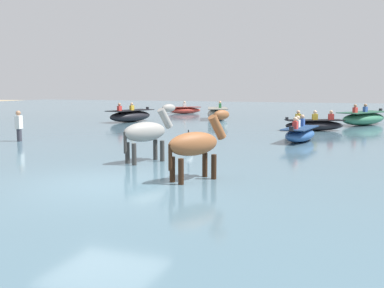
# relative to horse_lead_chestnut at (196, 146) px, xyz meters

# --- Properties ---
(ground_plane) EXTENTS (120.00, 120.00, 0.00)m
(ground_plane) POSITION_rel_horse_lead_chestnut_xyz_m (-1.85, -1.20, -1.20)
(ground_plane) COLOR gray
(water_surface) EXTENTS (90.00, 90.00, 0.36)m
(water_surface) POSITION_rel_horse_lead_chestnut_xyz_m (-1.85, 8.80, -1.02)
(water_surface) COLOR #476675
(water_surface) RESTS_ON ground
(horse_lead_chestnut) EXTENTS (1.28, 1.75, 2.03)m
(horse_lead_chestnut) POSITION_rel_horse_lead_chestnut_xyz_m (0.00, 0.00, 0.00)
(horse_lead_chestnut) COLOR brown
(horse_lead_chestnut) RESTS_ON ground
(horse_trailing_grey) EXTENTS (1.22, 1.83, 2.08)m
(horse_trailing_grey) POSITION_rel_horse_lead_chestnut_xyz_m (-2.22, 1.92, 0.03)
(horse_trailing_grey) COLOR gray
(horse_trailing_grey) RESTS_ON ground
(boat_distant_east) EXTENTS (2.41, 3.87, 1.27)m
(boat_distant_east) POSITION_rel_horse_lead_chestnut_xyz_m (-5.09, 19.02, -0.45)
(boat_distant_east) COLOR #B2AD9E
(boat_distant_east) RESTS_ON water_surface
(boat_near_starboard) EXTENTS (2.80, 2.35, 1.03)m
(boat_near_starboard) POSITION_rel_horse_lead_chestnut_xyz_m (-9.59, 24.48, -0.56)
(boat_near_starboard) COLOR #BC382D
(boat_near_starboard) RESTS_ON water_surface
(boat_near_port) EXTENTS (3.19, 4.03, 1.25)m
(boat_near_port) POSITION_rel_horse_lead_chestnut_xyz_m (4.22, 17.75, -0.45)
(boat_near_port) COLOR #337556
(boat_near_port) RESTS_ON water_surface
(boat_far_inshore) EXTENTS (3.13, 2.06, 1.05)m
(boat_far_inshore) POSITION_rel_horse_lead_chestnut_xyz_m (1.76, 13.29, -0.54)
(boat_far_inshore) COLOR black
(boat_far_inshore) RESTS_ON water_surface
(boat_distant_west) EXTENTS (1.38, 2.88, 1.06)m
(boat_distant_west) POSITION_rel_horse_lead_chestnut_xyz_m (1.55, 8.57, -0.53)
(boat_distant_west) COLOR #28518E
(boat_distant_west) RESTS_ON water_surface
(boat_mid_channel) EXTENTS (2.18, 3.65, 1.23)m
(boat_mid_channel) POSITION_rel_horse_lead_chestnut_xyz_m (-9.79, 15.26, -0.46)
(boat_mid_channel) COLOR black
(boat_mid_channel) RESTS_ON water_surface
(person_spectator_far) EXTENTS (0.27, 0.36, 1.63)m
(person_spectator_far) POSITION_rel_horse_lead_chestnut_xyz_m (-9.38, 4.69, -0.34)
(person_spectator_far) COLOR #383842
(person_spectator_far) RESTS_ON ground
(channel_buoy) EXTENTS (0.34, 0.34, 0.77)m
(channel_buoy) POSITION_rel_horse_lead_chestnut_xyz_m (-1.75, 4.20, -0.67)
(channel_buoy) COLOR silver
(channel_buoy) RESTS_ON water_surface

